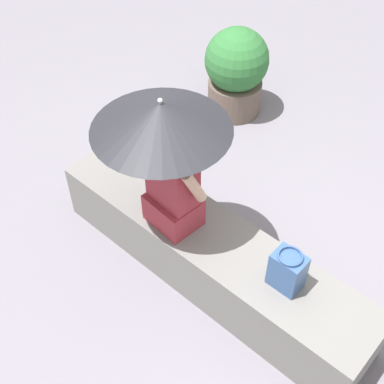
# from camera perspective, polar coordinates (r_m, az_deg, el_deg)

# --- Properties ---
(ground_plane) EXTENTS (14.00, 14.00, 0.00)m
(ground_plane) POSITION_cam_1_polar(r_m,az_deg,el_deg) (3.95, 1.85, -9.03)
(ground_plane) COLOR slate
(stone_bench) EXTENTS (2.49, 0.53, 0.47)m
(stone_bench) POSITION_cam_1_polar(r_m,az_deg,el_deg) (3.76, 1.93, -6.95)
(stone_bench) COLOR slate
(stone_bench) RESTS_ON ground
(person_seated) EXTENTS (0.49, 0.31, 0.90)m
(person_seated) POSITION_cam_1_polar(r_m,az_deg,el_deg) (3.37, -2.14, 1.22)
(person_seated) COLOR #992D38
(person_seated) RESTS_ON stone_bench
(parasol) EXTENTS (0.86, 0.86, 1.00)m
(parasol) POSITION_cam_1_polar(r_m,az_deg,el_deg) (3.09, -3.40, 8.20)
(parasol) COLOR #B7B7BC
(parasol) RESTS_ON stone_bench
(handbag_black) EXTENTS (0.20, 0.15, 0.29)m
(handbag_black) POSITION_cam_1_polar(r_m,az_deg,el_deg) (3.27, 10.32, -8.38)
(handbag_black) COLOR #335184
(handbag_black) RESTS_ON stone_bench
(planter_far) EXTENTS (0.61, 0.61, 0.88)m
(planter_far) POSITION_cam_1_polar(r_m,az_deg,el_deg) (5.13, 4.81, 13.01)
(planter_far) COLOR brown
(planter_far) RESTS_ON ground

